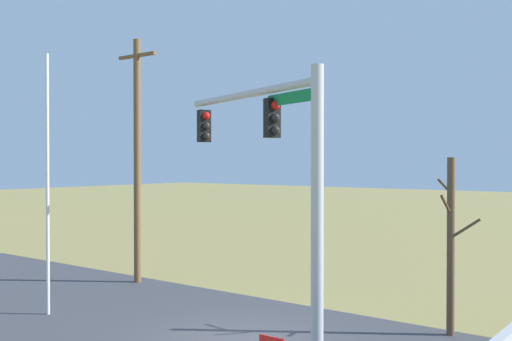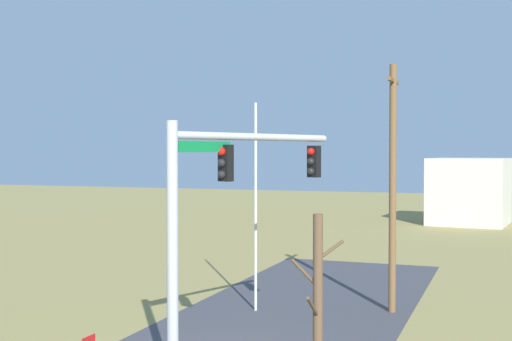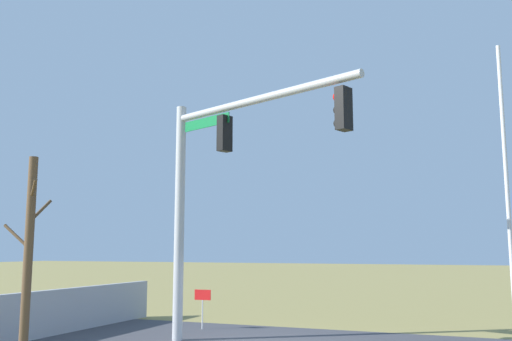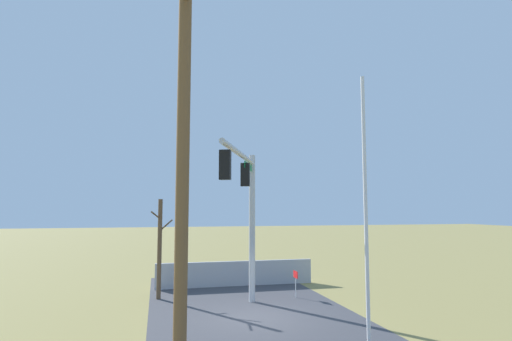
% 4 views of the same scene
% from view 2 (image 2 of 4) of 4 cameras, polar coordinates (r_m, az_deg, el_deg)
% --- Properties ---
extents(road_surface, '(28.00, 8.00, 0.01)m').
position_cam_2_polar(road_surface, '(23.21, 1.69, -12.94)').
color(road_surface, '#3D3D42').
rests_on(road_surface, ground_plane).
extents(signal_mast, '(5.86, 2.52, 6.58)m').
position_cam_2_polar(signal_mast, '(17.69, -3.07, -2.53)').
color(signal_mast, '#B2B5BA').
rests_on(signal_mast, ground_plane).
extents(flagpole, '(0.10, 0.10, 7.60)m').
position_cam_2_polar(flagpole, '(24.87, -0.03, -3.08)').
color(flagpole, silver).
rests_on(flagpole, ground_plane).
extents(utility_pole, '(1.90, 0.26, 8.97)m').
position_cam_2_polar(utility_pole, '(25.06, 11.36, -1.13)').
color(utility_pole, brown).
rests_on(utility_pole, ground_plane).
extents(bare_tree, '(1.27, 1.02, 4.58)m').
position_cam_2_polar(bare_tree, '(14.09, 5.18, -12.71)').
color(bare_tree, brown).
rests_on(bare_tree, ground_plane).
extents(distant_building, '(7.12, 6.51, 5.30)m').
position_cam_2_polar(distant_building, '(57.58, 17.42, -1.65)').
color(distant_building, beige).
rests_on(distant_building, ground_plane).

